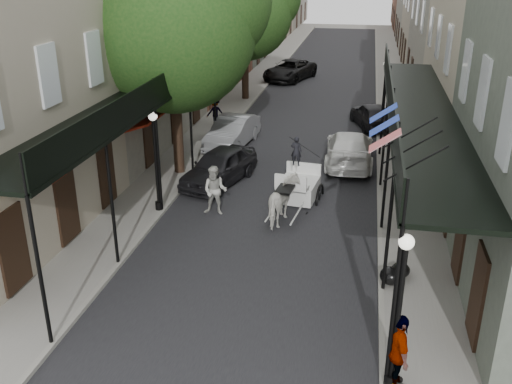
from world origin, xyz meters
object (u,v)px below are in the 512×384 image
at_px(tree_near, 183,20).
at_px(tree_far, 251,7).
at_px(lamppost_right_far, 384,95).
at_px(car_right_far, 372,115).
at_px(horse, 284,201).
at_px(pedestrian_sidewalk_right, 399,352).
at_px(pedestrian_sidewalk_left, 215,112).
at_px(pedestrian_walking, 215,191).
at_px(carriage, 301,171).
at_px(lamppost_left, 156,160).
at_px(car_left_near, 219,167).
at_px(lamppost_right_near, 398,312).
at_px(car_right_near, 349,148).
at_px(car_left_mid, 232,132).
at_px(car_left_far, 290,70).

relative_size(tree_near, tree_far, 1.12).
height_order(lamppost_right_far, car_right_far, lamppost_right_far).
height_order(horse, pedestrian_sidewalk_right, pedestrian_sidewalk_right).
bearing_deg(pedestrian_sidewalk_right, pedestrian_sidewalk_left, 11.11).
distance_m(pedestrian_walking, pedestrian_sidewalk_left, 11.55).
distance_m(carriage, pedestrian_sidewalk_left, 10.60).
relative_size(lamppost_left, pedestrian_sidewalk_right, 2.05).
distance_m(carriage, car_left_near, 3.58).
xyz_separation_m(lamppost_right_near, car_right_near, (-1.50, 14.71, -1.30)).
relative_size(car_left_mid, car_right_far, 1.10).
xyz_separation_m(pedestrian_walking, pedestrian_sidewalk_left, (-2.93, 11.17, -0.07)).
height_order(car_right_near, car_right_far, car_right_near).
xyz_separation_m(lamppost_left, car_left_far, (1.50, 24.98, -1.29)).
bearing_deg(car_right_near, tree_near, 19.21).
bearing_deg(car_right_far, car_left_near, 40.11).
xyz_separation_m(tree_far, car_right_far, (7.85, -5.18, -5.14)).
bearing_deg(car_left_mid, pedestrian_sidewalk_left, 125.34).
bearing_deg(tree_near, lamppost_left, -88.66).
distance_m(lamppost_right_near, lamppost_right_far, 20.00).
relative_size(tree_near, pedestrian_sidewalk_left, 6.51).
relative_size(lamppost_left, carriage, 1.35).
bearing_deg(lamppost_left, lamppost_right_far, 55.65).
distance_m(horse, carriage, 2.57).
relative_size(tree_far, pedestrian_sidewalk_right, 4.75).
relative_size(pedestrian_sidewalk_right, car_right_near, 0.35).
bearing_deg(car_right_near, pedestrian_sidewalk_left, -33.21).
bearing_deg(car_left_near, car_left_far, 105.97).
bearing_deg(carriage, pedestrian_sidewalk_right, -65.70).
bearing_deg(pedestrian_sidewalk_right, horse, 10.33).
xyz_separation_m(car_left_mid, car_left_far, (0.62, 16.73, 0.02)).
bearing_deg(pedestrian_sidewalk_right, car_right_near, -7.86).
bearing_deg(lamppost_right_near, pedestrian_walking, 126.51).
relative_size(pedestrian_walking, car_right_near, 0.36).
distance_m(tree_far, carriage, 17.13).
height_order(horse, car_right_far, horse).
bearing_deg(pedestrian_walking, car_right_far, 66.68).
distance_m(lamppost_right_near, car_right_far, 21.05).
relative_size(tree_far, car_left_mid, 1.92).
distance_m(tree_far, car_right_far, 10.71).
distance_m(carriage, pedestrian_sidewalk_right, 11.06).
distance_m(carriage, car_right_near, 4.52).
xyz_separation_m(lamppost_left, pedestrian_sidewalk_left, (-0.83, 11.41, -1.19)).
xyz_separation_m(tree_far, lamppost_right_near, (8.35, -26.18, -3.79)).
height_order(lamppost_left, horse, lamppost_left).
distance_m(tree_far, car_left_mid, 11.21).
bearing_deg(tree_far, car_right_near, -59.17).
height_order(tree_near, lamppost_right_far, tree_near).
xyz_separation_m(car_left_near, car_left_mid, (-0.59, 4.99, 0.00)).
bearing_deg(tree_near, car_left_mid, 76.47).
bearing_deg(car_right_near, car_right_far, -100.25).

